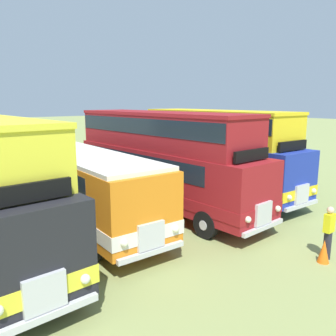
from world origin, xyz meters
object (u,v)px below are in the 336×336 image
object	(u,v)px
bus_seventh_in_row	(162,156)
marshal_person	(328,232)
bus_eighth_in_row	(216,149)
cone_near_end	(324,251)
bus_sixth_in_row	(80,181)

from	to	relation	value
bus_seventh_in_row	marshal_person	xyz separation A→B (m)	(0.74, -7.53, -1.59)
bus_seventh_in_row	marshal_person	bearing A→B (deg)	-84.41
bus_seventh_in_row	bus_eighth_in_row	xyz separation A→B (m)	(3.87, 0.22, -0.00)
bus_eighth_in_row	cone_near_end	distance (m)	8.81
marshal_person	cone_near_end	bearing A→B (deg)	-168.36
cone_near_end	marshal_person	size ratio (longest dim) A/B	0.43
cone_near_end	bus_eighth_in_row	bearing A→B (deg)	66.05
bus_sixth_in_row	bus_eighth_in_row	distance (m)	7.76
bus_eighth_in_row	marshal_person	bearing A→B (deg)	-111.98
bus_eighth_in_row	marshal_person	world-z (taller)	bus_eighth_in_row
bus_seventh_in_row	cone_near_end	xyz separation A→B (m)	(0.39, -7.61, -2.10)
bus_eighth_in_row	bus_seventh_in_row	bearing A→B (deg)	-176.80
bus_seventh_in_row	cone_near_end	size ratio (longest dim) A/B	14.73
bus_sixth_in_row	bus_eighth_in_row	xyz separation A→B (m)	(7.72, -0.31, 0.72)
bus_sixth_in_row	cone_near_end	distance (m)	9.28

